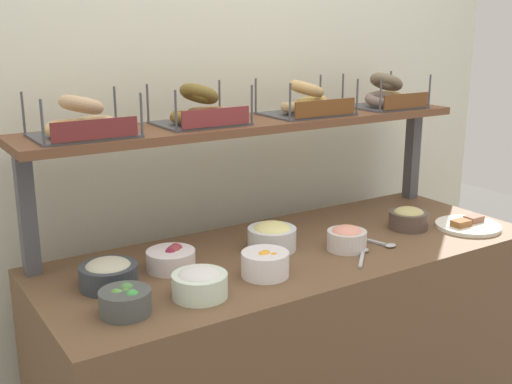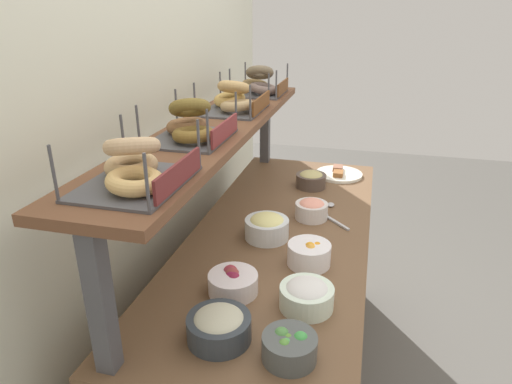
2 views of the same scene
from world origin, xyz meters
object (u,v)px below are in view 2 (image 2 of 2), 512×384
at_px(bowl_beet_salad, 233,282).
at_px(bagel_basket_plain, 135,168).
at_px(bowl_lox_spread, 311,209).
at_px(bowl_cream_cheese, 307,295).
at_px(bowl_veggie_mix, 289,347).
at_px(bowl_hummus, 311,179).
at_px(serving_spoon_near_plate, 322,205).
at_px(serving_spoon_by_edge, 330,218).
at_px(bowl_tuna_salad, 219,326).
at_px(bagel_basket_sesame, 235,100).
at_px(bowl_fruit_salad, 309,254).
at_px(bagel_basket_cinnamon_raisin, 192,126).
at_px(bagel_basket_poppy, 260,84).
at_px(serving_plate_white, 339,174).
at_px(bowl_egg_salad, 267,227).

bearing_deg(bowl_beet_salad, bagel_basket_plain, 137.91).
xyz_separation_m(bowl_beet_salad, bowl_lox_spread, (0.60, -0.17, 0.01)).
bearing_deg(bowl_cream_cheese, bowl_veggie_mix, 177.38).
bearing_deg(bowl_beet_salad, bowl_cream_cheese, -95.05).
height_order(bowl_hummus, serving_spoon_near_plate, bowl_hummus).
height_order(bowl_lox_spread, bowl_cream_cheese, bowl_cream_cheese).
bearing_deg(serving_spoon_by_edge, bowl_tuna_salad, 165.17).
xyz_separation_m(bagel_basket_plain, bagel_basket_sesame, (0.89, 0.01, 0.00)).
relative_size(bowl_fruit_salad, bagel_basket_cinnamon_raisin, 0.50).
bearing_deg(bagel_basket_poppy, bowl_lox_spread, -144.46).
xyz_separation_m(serving_plate_white, bagel_basket_poppy, (-0.07, 0.42, 0.47)).
relative_size(bowl_lox_spread, serving_plate_white, 0.56).
distance_m(bowl_egg_salad, bowl_tuna_salad, 0.60).
xyz_separation_m(bowl_lox_spread, bowl_tuna_salad, (-0.82, 0.14, 0.00)).
distance_m(bowl_tuna_salad, serving_spoon_near_plate, 0.98).
relative_size(bowl_tuna_salad, bagel_basket_sesame, 0.54).
distance_m(bowl_hummus, bowl_veggie_mix, 1.21).
height_order(bowl_tuna_salad, bagel_basket_poppy, bagel_basket_poppy).
distance_m(bowl_veggie_mix, bagel_basket_plain, 0.60).
height_order(bowl_tuna_salad, bagel_basket_plain, bagel_basket_plain).
bearing_deg(serving_plate_white, bowl_egg_salad, 164.72).
bearing_deg(bowl_tuna_salad, bagel_basket_cinnamon_raisin, 27.82).
distance_m(bowl_lox_spread, serving_spoon_by_edge, 0.09).
distance_m(bowl_egg_salad, bagel_basket_cinnamon_raisin, 0.51).
bearing_deg(bowl_hummus, bagel_basket_poppy, 65.99).
height_order(bowl_tuna_salad, bagel_basket_cinnamon_raisin, bagel_basket_cinnamon_raisin).
bearing_deg(bowl_hummus, bagel_basket_sesame, 132.02).
relative_size(bowl_egg_salad, bagel_basket_cinnamon_raisin, 0.57).
distance_m(bowl_veggie_mix, bagel_basket_poppy, 1.47).
relative_size(bowl_hummus, serving_plate_white, 0.60).
relative_size(bowl_hummus, serving_spoon_near_plate, 0.88).
relative_size(bowl_lox_spread, bagel_basket_plain, 0.45).
bearing_deg(serving_spoon_near_plate, serving_spoon_by_edge, -159.13).
bearing_deg(bowl_egg_salad, serving_spoon_near_plate, -26.26).
height_order(bowl_egg_salad, bowl_lox_spread, bowl_egg_salad).
bearing_deg(bowl_cream_cheese, bagel_basket_poppy, 20.84).
relative_size(bowl_cream_cheese, bagel_basket_poppy, 0.58).
bearing_deg(serving_plate_white, serving_spoon_near_plate, 174.95).
xyz_separation_m(bowl_veggie_mix, serving_plate_white, (1.41, -0.01, -0.03)).
relative_size(bowl_egg_salad, bowl_tuna_salad, 0.97).
height_order(bowl_veggie_mix, bagel_basket_poppy, bagel_basket_poppy).
bearing_deg(bowl_fruit_salad, bagel_basket_plain, 137.42).
relative_size(bowl_beet_salad, serving_spoon_near_plate, 0.93).
height_order(bowl_fruit_salad, serving_plate_white, bowl_fruit_salad).
bearing_deg(bagel_basket_plain, serving_spoon_near_plate, -22.08).
relative_size(bowl_beet_salad, bagel_basket_poppy, 0.56).
distance_m(bowl_hummus, bagel_basket_poppy, 0.55).
bearing_deg(bagel_basket_plain, bowl_beet_salad, -42.09).
xyz_separation_m(serving_plate_white, bagel_basket_cinnamon_raisin, (-0.94, 0.44, 0.47)).
distance_m(bagel_basket_sesame, bagel_basket_poppy, 0.41).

